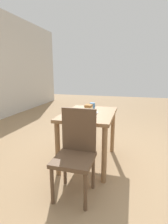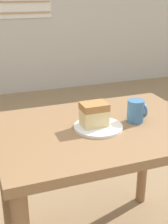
{
  "view_description": "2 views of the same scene",
  "coord_description": "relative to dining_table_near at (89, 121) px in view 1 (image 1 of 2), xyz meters",
  "views": [
    {
      "loc": [
        -2.05,
        -0.33,
        1.24
      ],
      "look_at": [
        0.06,
        0.26,
        0.73
      ],
      "focal_mm": 28.0,
      "sensor_mm": 36.0,
      "label": 1
    },
    {
      "loc": [
        -0.37,
        -0.94,
        1.28
      ],
      "look_at": [
        0.06,
        0.22,
        0.79
      ],
      "focal_mm": 50.0,
      "sensor_mm": 36.0,
      "label": 2
    }
  ],
  "objects": [
    {
      "name": "dining_table_near",
      "position": [
        0.0,
        0.0,
        0.0
      ],
      "size": [
        0.93,
        0.66,
        0.71
      ],
      "color": "olive",
      "rests_on": "ground_plane"
    },
    {
      "name": "ground_plane",
      "position": [
        -0.14,
        -0.21,
        -0.59
      ],
      "size": [
        14.0,
        14.0,
        0.0
      ],
      "primitive_type": "plane",
      "color": "#997A56"
    },
    {
      "name": "coffee_mug",
      "position": [
        0.17,
        -0.01,
        0.17
      ],
      "size": [
        0.08,
        0.08,
        0.1
      ],
      "color": "teal",
      "rests_on": "dining_table_near"
    },
    {
      "name": "chair_near_window",
      "position": [
        -0.65,
        -0.03,
        -0.12
      ],
      "size": [
        0.38,
        0.38,
        0.88
      ],
      "rotation": [
        0.0,
        0.0,
        -1.57
      ],
      "color": "brown",
      "rests_on": "ground_plane"
    },
    {
      "name": "plate",
      "position": [
        -0.02,
        -0.02,
        0.13
      ],
      "size": [
        0.21,
        0.21,
        0.01
      ],
      "color": "white",
      "rests_on": "dining_table_near"
    },
    {
      "name": "cake_slice",
      "position": [
        -0.03,
        -0.0,
        0.18
      ],
      "size": [
        0.11,
        0.09,
        0.1
      ],
      "color": "#E5CC89",
      "rests_on": "plate"
    }
  ]
}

